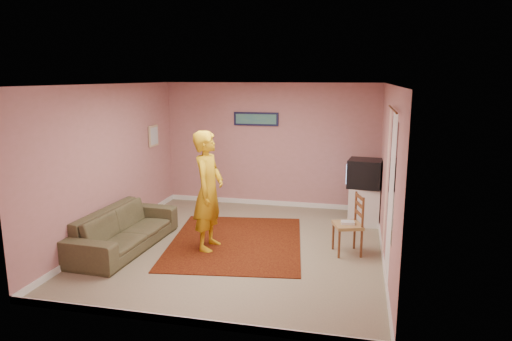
% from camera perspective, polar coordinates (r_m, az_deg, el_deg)
% --- Properties ---
extents(ground, '(5.00, 5.00, 0.00)m').
position_cam_1_polar(ground, '(7.56, -1.92, -9.40)').
color(ground, gray).
rests_on(ground, ground).
extents(wall_back, '(4.50, 0.02, 2.60)m').
position_cam_1_polar(wall_back, '(9.60, 1.80, 3.17)').
color(wall_back, '#BA7A7E').
rests_on(wall_back, ground).
extents(wall_front, '(4.50, 0.02, 2.60)m').
position_cam_1_polar(wall_front, '(4.89, -9.47, -5.31)').
color(wall_front, '#BA7A7E').
rests_on(wall_front, ground).
extents(wall_left, '(0.02, 5.00, 2.60)m').
position_cam_1_polar(wall_left, '(8.06, -17.66, 0.99)').
color(wall_left, '#BA7A7E').
rests_on(wall_left, ground).
extents(wall_right, '(0.02, 5.00, 2.60)m').
position_cam_1_polar(wall_right, '(6.98, 16.17, -0.50)').
color(wall_right, '#BA7A7E').
rests_on(wall_right, ground).
extents(ceiling, '(4.50, 5.00, 0.02)m').
position_cam_1_polar(ceiling, '(7.06, -2.07, 10.71)').
color(ceiling, silver).
rests_on(ceiling, wall_back).
extents(baseboard_back, '(4.50, 0.02, 0.10)m').
position_cam_1_polar(baseboard_back, '(9.85, 1.74, -4.05)').
color(baseboard_back, white).
rests_on(baseboard_back, ground).
extents(baseboard_front, '(4.50, 0.02, 0.10)m').
position_cam_1_polar(baseboard_front, '(5.40, -8.96, -18.09)').
color(baseboard_front, white).
rests_on(baseboard_front, ground).
extents(baseboard_left, '(0.02, 5.00, 0.10)m').
position_cam_1_polar(baseboard_left, '(8.37, -17.07, -7.46)').
color(baseboard_left, white).
rests_on(baseboard_left, ground).
extents(baseboard_right, '(0.02, 5.00, 0.10)m').
position_cam_1_polar(baseboard_right, '(7.34, 15.53, -10.08)').
color(baseboard_right, white).
rests_on(baseboard_right, ground).
extents(window, '(0.01, 1.10, 1.50)m').
position_cam_1_polar(window, '(6.07, 16.65, -0.86)').
color(window, black).
rests_on(window, wall_right).
extents(curtain_sheer, '(0.01, 0.75, 2.10)m').
position_cam_1_polar(curtain_sheer, '(5.97, 16.50, -3.03)').
color(curtain_sheer, white).
rests_on(curtain_sheer, wall_right).
extents(curtain_floral, '(0.01, 0.35, 2.10)m').
position_cam_1_polar(curtain_floral, '(6.65, 16.01, -1.53)').
color(curtain_floral, white).
rests_on(curtain_floral, wall_right).
extents(curtain_rod, '(0.02, 1.40, 0.02)m').
position_cam_1_polar(curtain_rod, '(5.95, 16.71, 7.37)').
color(curtain_rod, '#5C2D1B').
rests_on(curtain_rod, wall_right).
extents(picture_back, '(0.95, 0.04, 0.28)m').
position_cam_1_polar(picture_back, '(9.56, 0.00, 6.46)').
color(picture_back, '#131435').
rests_on(picture_back, wall_back).
extents(picture_left, '(0.04, 0.38, 0.42)m').
position_cam_1_polar(picture_left, '(9.40, -12.69, 4.25)').
color(picture_left, '#C8B389').
rests_on(picture_left, wall_left).
extents(area_rug, '(2.48, 2.94, 0.01)m').
position_cam_1_polar(area_rug, '(7.72, -2.53, -8.90)').
color(area_rug, black).
rests_on(area_rug, ground).
extents(tv_cabinet, '(0.56, 0.51, 0.71)m').
position_cam_1_polar(tv_cabinet, '(8.77, 13.28, -4.28)').
color(tv_cabinet, silver).
rests_on(tv_cabinet, ground).
extents(crt_tv, '(0.67, 0.61, 0.52)m').
position_cam_1_polar(crt_tv, '(8.63, 13.43, -0.34)').
color(crt_tv, black).
rests_on(crt_tv, tv_cabinet).
extents(chair_a, '(0.49, 0.48, 0.51)m').
position_cam_1_polar(chair_a, '(9.28, 13.23, -2.04)').
color(chair_a, '#A57850').
rests_on(chair_a, ground).
extents(dvd_player, '(0.37, 0.27, 0.06)m').
position_cam_1_polar(dvd_player, '(9.29, 13.22, -2.41)').
color(dvd_player, silver).
rests_on(dvd_player, chair_a).
extents(blue_throw, '(0.39, 0.05, 0.41)m').
position_cam_1_polar(blue_throw, '(9.24, 13.29, -0.94)').
color(blue_throw, '#8BA5E4').
rests_on(blue_throw, chair_a).
extents(chair_b, '(0.52, 0.53, 0.51)m').
position_cam_1_polar(chair_b, '(7.21, 11.42, -5.83)').
color(chair_b, '#A57850').
rests_on(chair_b, ground).
extents(game_console, '(0.21, 0.17, 0.04)m').
position_cam_1_polar(game_console, '(7.23, 11.39, -6.39)').
color(game_console, silver).
rests_on(game_console, chair_b).
extents(sofa, '(0.95, 2.21, 0.63)m').
position_cam_1_polar(sofa, '(7.67, -16.13, -7.05)').
color(sofa, brown).
rests_on(sofa, ground).
extents(person, '(0.48, 0.71, 1.90)m').
position_cam_1_polar(person, '(7.22, -5.96, -2.54)').
color(person, '#C49512').
rests_on(person, ground).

